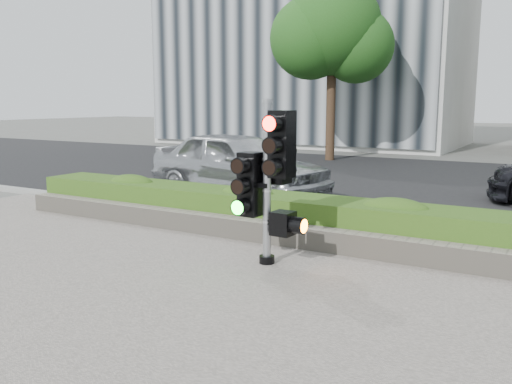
# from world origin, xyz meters

# --- Properties ---
(ground) EXTENTS (120.00, 120.00, 0.00)m
(ground) POSITION_xyz_m (0.00, 0.00, 0.00)
(ground) COLOR #51514C
(ground) RESTS_ON ground
(sidewalk) EXTENTS (16.00, 11.00, 0.03)m
(sidewalk) POSITION_xyz_m (0.00, -2.50, 0.01)
(sidewalk) COLOR #9E9389
(sidewalk) RESTS_ON ground
(road) EXTENTS (60.00, 13.00, 0.02)m
(road) POSITION_xyz_m (0.00, 10.00, 0.01)
(road) COLOR black
(road) RESTS_ON ground
(curb) EXTENTS (60.00, 0.25, 0.12)m
(curb) POSITION_xyz_m (0.00, 3.15, 0.06)
(curb) COLOR gray
(curb) RESTS_ON ground
(stone_wall) EXTENTS (12.00, 0.32, 0.34)m
(stone_wall) POSITION_xyz_m (0.00, 1.90, 0.20)
(stone_wall) COLOR gray
(stone_wall) RESTS_ON sidewalk
(hedge) EXTENTS (12.00, 1.00, 0.68)m
(hedge) POSITION_xyz_m (0.00, 2.55, 0.37)
(hedge) COLOR olive
(hedge) RESTS_ON sidewalk
(building_left) EXTENTS (16.00, 9.00, 15.00)m
(building_left) POSITION_xyz_m (-9.00, 23.00, 7.50)
(building_left) COLOR #B7B7B2
(building_left) RESTS_ON ground
(tree_left) EXTENTS (4.61, 4.03, 7.34)m
(tree_left) POSITION_xyz_m (-4.52, 14.56, 5.04)
(tree_left) COLOR black
(tree_left) RESTS_ON ground
(traffic_signal) EXTENTS (0.82, 0.60, 2.34)m
(traffic_signal) POSITION_xyz_m (0.18, 0.87, 1.32)
(traffic_signal) COLOR black
(traffic_signal) RESTS_ON sidewalk
(car_silver) EXTENTS (5.06, 2.82, 1.63)m
(car_silver) POSITION_xyz_m (-3.11, 5.29, 0.83)
(car_silver) COLOR #AEB0B5
(car_silver) RESTS_ON road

